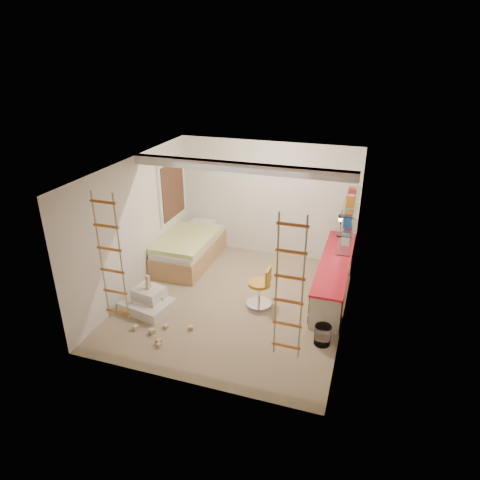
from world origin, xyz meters
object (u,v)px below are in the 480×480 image
(bed, at_px, (190,249))
(swivel_chair, at_px, (260,292))
(play_platform, at_px, (148,302))
(desk, at_px, (334,275))

(bed, height_order, swivel_chair, swivel_chair)
(swivel_chair, relative_size, play_platform, 0.82)
(desk, height_order, bed, desk)
(desk, distance_m, play_platform, 3.54)
(desk, height_order, play_platform, desk)
(swivel_chair, bearing_deg, play_platform, -158.73)
(desk, bearing_deg, bed, 173.51)
(play_platform, bearing_deg, bed, 91.19)
(bed, bearing_deg, desk, -6.49)
(desk, xyz_separation_m, play_platform, (-3.16, -1.59, -0.26))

